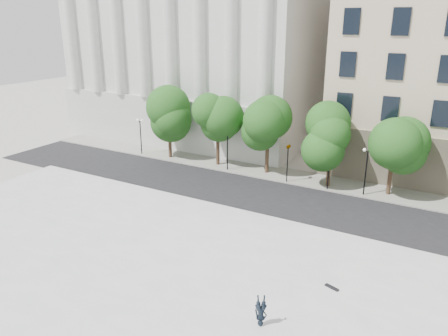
{
  "coord_description": "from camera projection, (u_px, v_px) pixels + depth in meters",
  "views": [
    {
      "loc": [
        13.88,
        -13.74,
        14.55
      ],
      "look_at": [
        0.44,
        10.0,
        5.18
      ],
      "focal_mm": 35.0,
      "sensor_mm": 36.0,
      "label": 1
    }
  ],
  "objects": [
    {
      "name": "skateboard",
      "position": [
        332.0,
        287.0,
        24.07
      ],
      "size": [
        0.85,
        0.46,
        0.09
      ],
      "primitive_type": "cube",
      "rotation": [
        0.0,
        0.0,
        -0.32
      ],
      "color": "black",
      "rests_on": "plaza"
    },
    {
      "name": "far_sidewalk",
      "position": [
        291.0,
        176.0,
        42.23
      ],
      "size": [
        60.0,
        4.0,
        0.12
      ],
      "primitive_type": "cube",
      "color": "#98968D",
      "rests_on": "ground"
    },
    {
      "name": "person_lying",
      "position": [
        261.0,
        321.0,
        21.11
      ],
      "size": [
        1.28,
        1.76,
        0.45
      ],
      "primitive_type": "imported",
      "rotation": [
        -1.54,
        0.0,
        0.46
      ],
      "color": "black",
      "rests_on": "plaza"
    },
    {
      "name": "traffic_light_west",
      "position": [
        288.0,
        144.0,
        39.54
      ],
      "size": [
        0.54,
        1.88,
        4.25
      ],
      "color": "black",
      "rests_on": "ground"
    },
    {
      "name": "street_trees",
      "position": [
        302.0,
        128.0,
        39.87
      ],
      "size": [
        40.32,
        4.83,
        7.68
      ],
      "color": "#382619",
      "rests_on": "ground"
    },
    {
      "name": "plaza",
      "position": [
        157.0,
        283.0,
        24.89
      ],
      "size": [
        44.0,
        22.0,
        0.45
      ],
      "primitive_type": "cube",
      "color": "silver",
      "rests_on": "ground"
    },
    {
      "name": "building_west",
      "position": [
        216.0,
        32.0,
        57.98
      ],
      "size": [
        31.5,
        27.65,
        25.6
      ],
      "color": "silver",
      "rests_on": "ground"
    },
    {
      "name": "ground",
      "position": [
        121.0,
        316.0,
        22.5
      ],
      "size": [
        160.0,
        160.0,
        0.0
      ],
      "primitive_type": "plane",
      "color": "#B2B0A8",
      "rests_on": "ground"
    },
    {
      "name": "lamp_posts",
      "position": [
        288.0,
        152.0,
        40.12
      ],
      "size": [
        35.3,
        0.28,
        4.49
      ],
      "color": "black",
      "rests_on": "ground"
    },
    {
      "name": "street",
      "position": [
        265.0,
        198.0,
        37.31
      ],
      "size": [
        60.0,
        8.0,
        0.02
      ],
      "primitive_type": "cube",
      "color": "black",
      "rests_on": "ground"
    },
    {
      "name": "traffic_light_east",
      "position": [
        330.0,
        150.0,
        37.73
      ],
      "size": [
        0.48,
        1.96,
        4.28
      ],
      "color": "black",
      "rests_on": "ground"
    }
  ]
}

